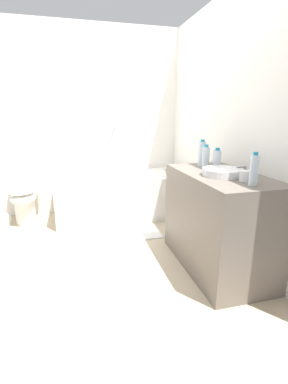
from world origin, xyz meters
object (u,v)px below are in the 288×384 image
(water_bottle_2, at_px, (202,154))
(water_bottle_3, at_px, (254,170))
(sink_faucet, at_px, (244,171))
(toilet, at_px, (25,197))
(water_bottle_0, at_px, (206,157))
(drinking_glass_0, at_px, (245,176))
(sink_basin, at_px, (223,172))
(toilet_paper_roll, at_px, (6,220))
(bathtub, at_px, (121,194))
(bath_mat, at_px, (136,232))
(water_bottle_1, at_px, (217,160))

(water_bottle_2, xyz_separation_m, water_bottle_3, (0.00, -0.79, -0.01))
(sink_faucet, bearing_deg, toilet, 140.44)
(water_bottle_0, distance_m, drinking_glass_0, 0.55)
(sink_basin, xyz_separation_m, toilet_paper_roll, (-2.02, 1.60, -0.82))
(bathtub, distance_m, water_bottle_2, 1.42)
(water_bottle_3, distance_m, bath_mat, 1.69)
(toilet, xyz_separation_m, sink_faucet, (1.98, -1.63, 0.55))
(toilet, bearing_deg, sink_faucet, 51.80)
(toilet, bearing_deg, water_bottle_1, 54.74)
(sink_faucet, distance_m, water_bottle_0, 0.38)
(sink_basin, xyz_separation_m, bath_mat, (-0.51, 0.94, -0.88))
(drinking_glass_0, distance_m, bath_mat, 1.56)
(sink_faucet, height_order, water_bottle_2, water_bottle_2)
(sink_basin, distance_m, water_bottle_1, 0.27)
(sink_basin, relative_size, bath_mat, 0.62)
(water_bottle_0, bearing_deg, bathtub, 115.12)
(water_bottle_0, bearing_deg, bath_mat, 130.37)
(bathtub, distance_m, toilet_paper_roll, 1.48)
(water_bottle_2, xyz_separation_m, drinking_glass_0, (0.02, -0.67, -0.08))
(bathtub, distance_m, drinking_glass_0, 1.97)
(toilet, xyz_separation_m, water_bottle_2, (1.81, -1.18, 0.64))
(sink_basin, relative_size, water_bottle_0, 1.53)
(water_bottle_3, relative_size, drinking_glass_0, 2.96)
(drinking_glass_0, bearing_deg, toilet_paper_roll, 138.72)
(bathtub, bearing_deg, toilet, 176.45)
(bathtub, xyz_separation_m, water_bottle_0, (0.58, -1.23, 0.65))
(toilet, relative_size, drinking_glass_0, 8.53)
(water_bottle_2, distance_m, bath_mat, 1.21)
(water_bottle_3, distance_m, toilet_paper_roll, 2.97)
(toilet, distance_m, water_bottle_3, 2.75)
(water_bottle_3, bearing_deg, sink_faucet, 64.51)
(sink_basin, distance_m, water_bottle_0, 0.34)
(sink_faucet, bearing_deg, drinking_glass_0, -123.20)
(bath_mat, bearing_deg, water_bottle_2, -41.98)
(water_bottle_0, bearing_deg, water_bottle_1, -48.25)
(water_bottle_0, bearing_deg, sink_basin, -91.94)
(water_bottle_1, bearing_deg, bathtub, 116.30)
(water_bottle_3, xyz_separation_m, bath_mat, (-0.54, 1.28, -0.96))
(sink_faucet, bearing_deg, water_bottle_2, 109.83)
(toilet, xyz_separation_m, bath_mat, (1.27, -0.69, -0.33))
(sink_faucet, distance_m, water_bottle_1, 0.28)
(drinking_glass_0, xyz_separation_m, bath_mat, (-0.56, 1.16, -0.89))
(toilet_paper_roll, bearing_deg, water_bottle_0, -32.12)
(water_bottle_1, distance_m, water_bottle_3, 0.59)
(bathtub, bearing_deg, sink_faucet, -63.95)
(sink_faucet, distance_m, drinking_glass_0, 0.26)
(sink_faucet, bearing_deg, toilet_paper_roll, 144.13)
(toilet, relative_size, water_bottle_2, 2.68)
(bath_mat, bearing_deg, water_bottle_3, -67.04)
(bathtub, relative_size, sink_basin, 5.12)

